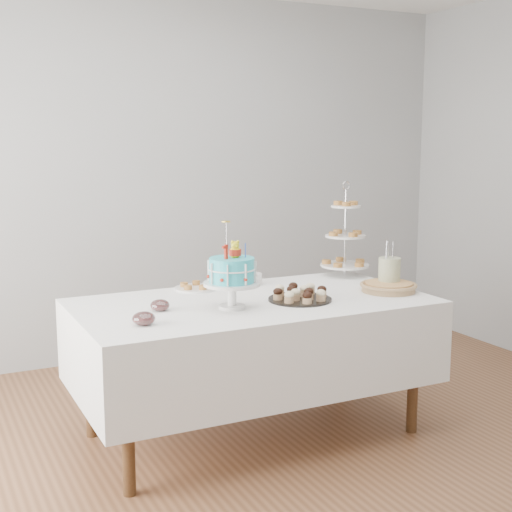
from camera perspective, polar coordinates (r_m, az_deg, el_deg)
name	(u,v)px	position (r m, az deg, el deg)	size (l,w,h in m)	color
floor	(278,455)	(3.89, 1.75, -15.59)	(5.00, 5.00, 0.00)	brown
walls	(279,198)	(3.54, 1.86, 4.64)	(5.04, 4.04, 2.70)	#999C9E
table	(253,341)	(3.95, -0.26, -6.78)	(1.92, 1.02, 0.77)	white
birthday_cake	(232,285)	(3.68, -1.93, -2.34)	(0.30, 0.30, 0.46)	white
cupcake_tray	(300,293)	(3.89, 3.54, -3.01)	(0.35, 0.35, 0.08)	black
pie	(388,286)	(4.18, 10.55, -2.41)	(0.33, 0.33, 0.05)	tan
tiered_stand	(345,236)	(4.58, 7.15, 1.56)	(0.31, 0.31, 0.61)	silver
plate_stack	(249,279)	(4.31, -0.60, -1.85)	(0.16, 0.16, 0.06)	white
pastry_plate	(196,287)	(4.18, -4.84, -2.46)	(0.25, 0.25, 0.04)	white
jam_bowl_a	(144,319)	(3.42, -8.97, -4.98)	(0.11, 0.11, 0.07)	silver
jam_bowl_b	(160,305)	(3.69, -7.69, -3.94)	(0.10, 0.10, 0.06)	silver
utensil_pitcher	(389,272)	(4.22, 10.63, -1.29)	(0.14, 0.13, 0.29)	beige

